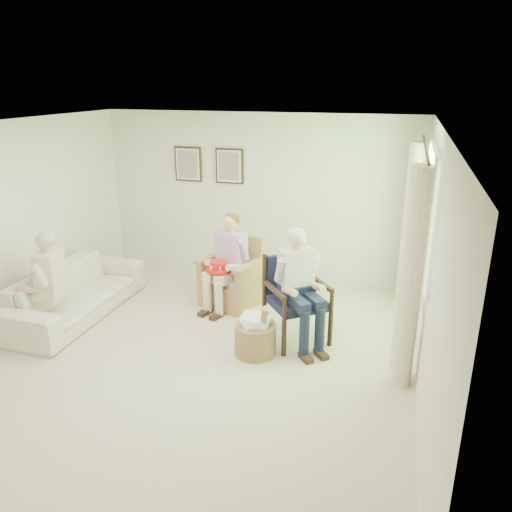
% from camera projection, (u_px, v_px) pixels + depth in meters
% --- Properties ---
extents(floor, '(5.50, 5.50, 0.00)m').
position_uv_depth(floor, '(191.00, 358.00, 5.78)').
color(floor, beige).
rests_on(floor, ground).
extents(back_wall, '(5.00, 0.04, 2.60)m').
position_uv_depth(back_wall, '(258.00, 198.00, 7.84)').
color(back_wall, silver).
rests_on(back_wall, ground).
extents(right_wall, '(0.04, 5.50, 2.60)m').
position_uv_depth(right_wall, '(431.00, 277.00, 4.68)').
color(right_wall, silver).
rests_on(right_wall, ground).
extents(ceiling, '(5.00, 5.50, 0.02)m').
position_uv_depth(ceiling, '(180.00, 128.00, 4.92)').
color(ceiling, white).
rests_on(ceiling, back_wall).
extents(window, '(0.13, 2.50, 1.63)m').
position_uv_depth(window, '(427.00, 216.00, 5.68)').
color(window, '#2D6B23').
rests_on(window, right_wall).
extents(curtain_left, '(0.34, 0.34, 2.30)m').
position_uv_depth(curtain_left, '(410.00, 281.00, 4.98)').
color(curtain_left, beige).
rests_on(curtain_left, ground).
extents(curtain_right, '(0.34, 0.34, 2.30)m').
position_uv_depth(curtain_right, '(411.00, 228.00, 6.75)').
color(curtain_right, beige).
rests_on(curtain_right, ground).
extents(framed_print_left, '(0.45, 0.05, 0.55)m').
position_uv_depth(framed_print_left, '(188.00, 164.00, 7.95)').
color(framed_print_left, '#382114').
rests_on(framed_print_left, back_wall).
extents(framed_print_right, '(0.45, 0.05, 0.55)m').
position_uv_depth(framed_print_right, '(229.00, 166.00, 7.77)').
color(framed_print_right, '#382114').
rests_on(framed_print_right, back_wall).
extents(wicker_armchair, '(0.74, 0.74, 0.95)m').
position_uv_depth(wicker_armchair, '(232.00, 283.00, 7.14)').
color(wicker_armchair, tan).
rests_on(wicker_armchair, ground).
extents(wood_armchair, '(0.67, 0.63, 1.04)m').
position_uv_depth(wood_armchair, '(299.00, 295.00, 6.09)').
color(wood_armchair, black).
rests_on(wood_armchair, ground).
extents(sofa, '(2.24, 0.88, 0.65)m').
position_uv_depth(sofa, '(76.00, 292.00, 6.76)').
color(sofa, silver).
rests_on(sofa, ground).
extents(person_wicker, '(0.40, 0.62, 1.31)m').
position_uv_depth(person_wicker, '(229.00, 256.00, 6.87)').
color(person_wicker, beige).
rests_on(person_wicker, ground).
extents(person_dark, '(0.40, 0.62, 1.40)m').
position_uv_depth(person_dark, '(296.00, 280.00, 5.85)').
color(person_dark, '#181E35').
rests_on(person_dark, ground).
extents(person_sofa, '(0.42, 0.62, 1.30)m').
position_uv_depth(person_sofa, '(45.00, 278.00, 6.13)').
color(person_sofa, beige).
rests_on(person_sofa, ground).
extents(red_hat, '(0.34, 0.34, 0.14)m').
position_uv_depth(red_hat, '(219.00, 267.00, 6.75)').
color(red_hat, red).
rests_on(red_hat, person_wicker).
extents(hatbox, '(0.52, 0.52, 0.72)m').
position_uv_depth(hatbox, '(256.00, 332.00, 5.79)').
color(hatbox, tan).
rests_on(hatbox, ground).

